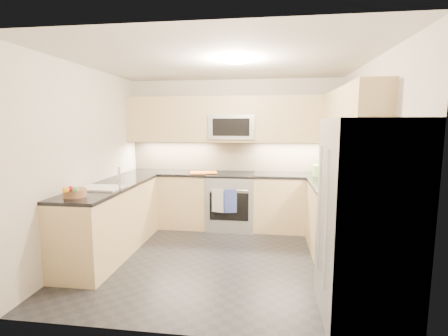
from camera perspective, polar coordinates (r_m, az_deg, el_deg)
floor at (r=4.43m, az=-0.62°, el=-15.52°), size 3.60×3.20×0.00m
ceiling at (r=4.14m, az=-0.67°, el=18.17°), size 3.60×3.20×0.02m
wall_back at (r=5.68m, az=1.67°, el=2.69°), size 3.60×0.02×2.50m
wall_front at (r=2.55m, az=-5.82°, el=-3.65°), size 3.60×0.02×2.50m
wall_left at (r=4.71m, az=-22.88°, el=1.03°), size 0.02×3.20×2.50m
wall_right at (r=4.24m, az=24.21°, el=0.27°), size 0.02×3.20×2.50m
base_cab_back_left at (r=5.74m, az=-9.63°, el=-5.47°), size 1.42×0.60×0.90m
base_cab_back_right at (r=5.51m, az=12.72°, el=-6.10°), size 1.42×0.60×0.90m
base_cab_right at (r=4.47m, az=19.34°, el=-9.62°), size 0.60×1.70×0.90m
base_cab_peninsula at (r=4.72m, az=-19.18°, el=-8.70°), size 0.60×2.00×0.90m
countertop_back_left at (r=5.65m, az=-9.73°, el=-0.82°), size 1.42×0.63×0.04m
countertop_back_right at (r=5.42m, az=12.87°, el=-1.27°), size 1.42×0.63×0.04m
countertop_right at (r=4.36m, az=19.62°, el=-3.70°), size 0.63×1.70×0.04m
countertop_peninsula at (r=4.61m, az=-19.44°, el=-3.08°), size 0.63×2.00×0.04m
upper_cab_back at (r=5.49m, az=1.50°, el=8.52°), size 3.60×0.35×0.75m
upper_cab_right at (r=4.43m, az=21.42°, el=8.17°), size 0.35×1.95×0.75m
backsplash_back at (r=5.68m, az=1.66°, el=2.13°), size 3.60×0.01×0.51m
backsplash_right at (r=4.67m, az=22.55°, el=0.32°), size 0.01×2.30×0.51m
gas_range at (r=5.49m, az=1.28°, el=-5.90°), size 0.76×0.65×0.91m
range_cooktop at (r=5.40m, az=1.30°, el=-1.16°), size 0.76×0.65×0.03m
oven_door_glass at (r=5.18m, az=0.88°, el=-6.81°), size 0.62×0.02×0.45m
oven_handle at (r=5.09m, az=0.86°, el=-3.93°), size 0.60×0.02×0.02m
microwave at (r=5.46m, az=1.47°, el=7.21°), size 0.76×0.40×0.40m
microwave_door at (r=5.26m, az=1.23°, el=7.19°), size 0.60×0.01×0.28m
refrigerator at (r=3.13m, az=23.64°, el=-8.73°), size 0.70×0.90×1.80m
fridge_handle_left at (r=2.86m, az=17.48°, el=-8.90°), size 0.02×0.02×1.20m
fridge_handle_right at (r=3.20m, az=16.38°, el=-7.07°), size 0.02×0.02×1.20m
sink_basin at (r=4.40m, az=-20.89°, el=-4.18°), size 0.52×0.38×0.16m
faucet at (r=4.25m, az=-17.94°, el=-1.72°), size 0.03×0.03×0.28m
utensil_bowl at (r=5.33m, az=16.86°, el=-0.42°), size 0.37×0.37×0.17m
cutting_board at (r=5.42m, az=-3.58°, el=-0.80°), size 0.49×0.39×0.01m
fruit_basket at (r=4.01m, az=-24.73°, el=-3.99°), size 0.31×0.31×0.09m
fruit_apple at (r=3.90m, az=-25.37°, el=-3.30°), size 0.06×0.06×0.06m
fruit_pear at (r=3.82m, az=-24.63°, el=-3.46°), size 0.06×0.06×0.06m
dish_towel_check at (r=5.14m, az=-1.11°, el=-5.78°), size 0.19×0.06×0.37m
dish_towel_blue at (r=5.11m, az=1.16°, el=-5.85°), size 0.20×0.06×0.37m
fruit_orange at (r=3.85m, az=-26.06°, el=-3.50°), size 0.07×0.07×0.07m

